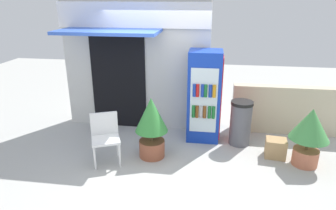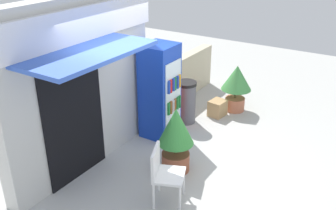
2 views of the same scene
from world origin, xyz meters
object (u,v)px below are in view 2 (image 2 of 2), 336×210
at_px(drink_cooler, 160,91).
at_px(plastic_chair, 163,171).
at_px(potted_plant_near_shop, 176,135).
at_px(trash_bin, 186,102).
at_px(cardboard_box, 217,108).
at_px(potted_plant_curbside, 236,83).

xyz_separation_m(drink_cooler, plastic_chair, (-1.66, -1.15, -0.39)).
relative_size(potted_plant_near_shop, trash_bin, 1.27).
xyz_separation_m(potted_plant_near_shop, trash_bin, (1.61, 0.74, -0.21)).
relative_size(plastic_chair, cardboard_box, 2.43).
height_order(plastic_chair, cardboard_box, plastic_chair).
bearing_deg(plastic_chair, drink_cooler, 34.65).
height_order(trash_bin, cardboard_box, trash_bin).
height_order(potted_plant_near_shop, potted_plant_curbside, potted_plant_near_shop).
bearing_deg(cardboard_box, trash_bin, 144.39).
bearing_deg(potted_plant_near_shop, plastic_chair, -161.21).
bearing_deg(trash_bin, potted_plant_near_shop, -155.33).
height_order(drink_cooler, plastic_chair, drink_cooler).
distance_m(trash_bin, cardboard_box, 0.80).
distance_m(potted_plant_near_shop, cardboard_box, 2.29).
distance_m(drink_cooler, potted_plant_near_shop, 1.28).
bearing_deg(cardboard_box, potted_plant_near_shop, -172.25).
distance_m(drink_cooler, trash_bin, 0.86).
height_order(plastic_chair, trash_bin, trash_bin).
height_order(drink_cooler, potted_plant_curbside, drink_cooler).
relative_size(drink_cooler, potted_plant_near_shop, 1.60).
bearing_deg(potted_plant_near_shop, cardboard_box, 7.75).
distance_m(drink_cooler, potted_plant_curbside, 1.97).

